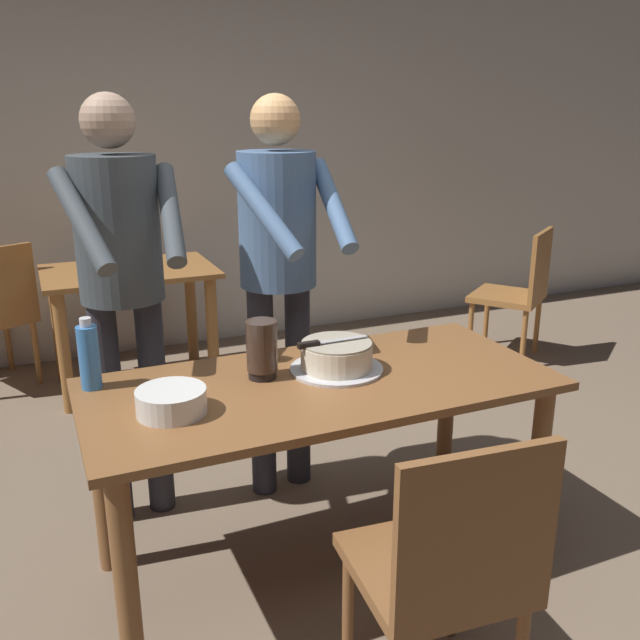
% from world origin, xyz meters
% --- Properties ---
extents(ground_plane, '(14.00, 14.00, 0.00)m').
position_xyz_m(ground_plane, '(0.00, 0.00, 0.00)').
color(ground_plane, '#7A6651').
extents(back_wall, '(10.00, 0.12, 2.70)m').
position_xyz_m(back_wall, '(0.00, 2.79, 1.35)').
color(back_wall, beige).
rests_on(back_wall, ground_plane).
extents(main_dining_table, '(1.64, 0.75, 0.75)m').
position_xyz_m(main_dining_table, '(0.00, 0.00, 0.63)').
color(main_dining_table, brown).
rests_on(main_dining_table, ground_plane).
extents(cake_on_platter, '(0.34, 0.34, 0.11)m').
position_xyz_m(cake_on_platter, '(0.09, 0.06, 0.80)').
color(cake_on_platter, silver).
rests_on(cake_on_platter, main_dining_table).
extents(cake_knife, '(0.27, 0.03, 0.02)m').
position_xyz_m(cake_knife, '(0.02, 0.06, 0.87)').
color(cake_knife, silver).
rests_on(cake_knife, cake_on_platter).
extents(plate_stack, '(0.22, 0.22, 0.08)m').
position_xyz_m(plate_stack, '(-0.54, -0.06, 0.79)').
color(plate_stack, white).
rests_on(plate_stack, main_dining_table).
extents(wine_glass_near, '(0.08, 0.08, 0.14)m').
position_xyz_m(wine_glass_near, '(-0.11, 0.26, 0.85)').
color(wine_glass_near, silver).
rests_on(wine_glass_near, main_dining_table).
extents(water_bottle, '(0.07, 0.07, 0.25)m').
position_xyz_m(water_bottle, '(-0.74, 0.25, 0.86)').
color(water_bottle, '#387AC6').
rests_on(water_bottle, main_dining_table).
extents(hurricane_lamp, '(0.11, 0.11, 0.21)m').
position_xyz_m(hurricane_lamp, '(-0.18, 0.11, 0.86)').
color(hurricane_lamp, black).
rests_on(hurricane_lamp, main_dining_table).
extents(person_cutting_cake, '(0.46, 0.57, 1.72)m').
position_xyz_m(person_cutting_cake, '(0.07, 0.59, 1.08)').
color(person_cutting_cake, '#2D2D38').
rests_on(person_cutting_cake, ground_plane).
extents(person_standing_beside, '(0.47, 0.56, 1.72)m').
position_xyz_m(person_standing_beside, '(-0.57, 0.62, 1.08)').
color(person_standing_beside, '#2D2D38').
rests_on(person_standing_beside, ground_plane).
extents(chair_near_side, '(0.48, 0.48, 0.90)m').
position_xyz_m(chair_near_side, '(0.04, -0.75, 0.49)').
color(chair_near_side, brown).
rests_on(chair_near_side, ground_plane).
extents(background_table, '(1.00, 0.70, 0.74)m').
position_xyz_m(background_table, '(-0.35, 2.09, 0.58)').
color(background_table, '#9E6633').
rests_on(background_table, ground_plane).
extents(background_chair_1, '(0.61, 0.61, 0.90)m').
position_xyz_m(background_chair_1, '(2.13, 1.52, 0.49)').
color(background_chair_1, '#9E6633').
rests_on(background_chair_1, ground_plane).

